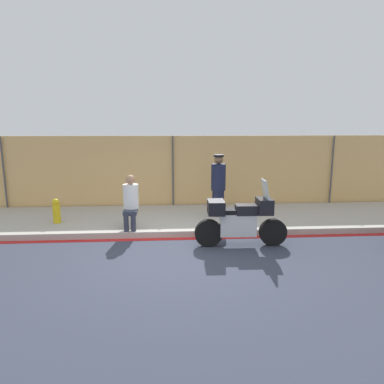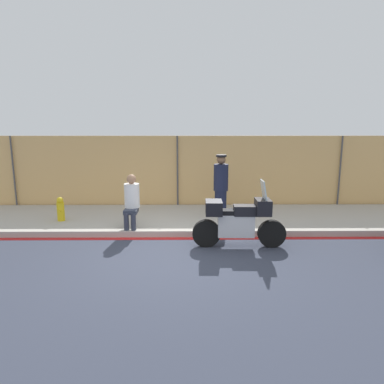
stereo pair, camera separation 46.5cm
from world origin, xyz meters
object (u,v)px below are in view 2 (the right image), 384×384
(motorcycle, at_px, (238,220))
(person_seated_on_curb, at_px, (132,198))
(fire_hydrant, at_px, (61,209))
(officer_standing, at_px, (221,185))

(motorcycle, distance_m, person_seated_on_curb, 2.79)
(person_seated_on_curb, bearing_deg, motorcycle, -24.01)
(motorcycle, xyz_separation_m, fire_hydrant, (-4.53, 1.64, -0.14))
(fire_hydrant, bearing_deg, person_seated_on_curb, -14.32)
(officer_standing, distance_m, person_seated_on_curb, 2.53)
(motorcycle, bearing_deg, officer_standing, 97.02)
(officer_standing, distance_m, fire_hydrant, 4.39)
(motorcycle, xyz_separation_m, person_seated_on_curb, (-2.54, 1.13, 0.27))
(motorcycle, height_order, person_seated_on_curb, motorcycle)
(motorcycle, xyz_separation_m, officer_standing, (-0.20, 2.09, 0.42))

